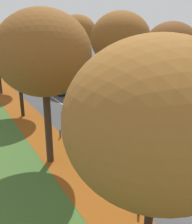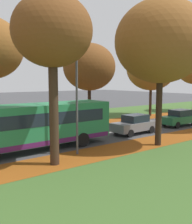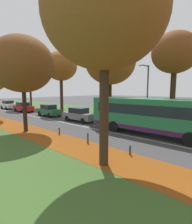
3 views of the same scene
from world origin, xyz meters
name	(u,v)px [view 2 (image 2 of 3)]	position (x,y,z in m)	size (l,w,h in m)	color
grass_verge_left	(84,117)	(-9.20, 20.00, 0.00)	(12.00, 90.00, 0.01)	#3D6028
leaf_litter_left	(60,128)	(-4.60, 14.00, 0.01)	(2.80, 60.00, 0.00)	#8C4714
leaf_litter_right	(126,147)	(4.60, 14.00, 0.01)	(2.80, 60.00, 0.00)	#8C4714
road_centre_line	(139,128)	(0.00, 20.00, 0.00)	(0.12, 80.00, 0.01)	silver
tree_left_mid	(89,67)	(-4.84, 17.67, 5.85)	(5.35, 5.35, 8.27)	black
tree_left_far	(151,68)	(-5.12, 27.38, 6.02)	(6.18, 6.18, 8.81)	#382619
tree_right_near	(52,32)	(4.94, 8.40, 6.94)	(4.14, 4.14, 8.89)	#382619
tree_right_mid	(161,42)	(5.49, 16.19, 7.07)	(6.20, 6.20, 9.88)	black
bollard_fifth	(36,129)	(-3.55, 11.09, 0.35)	(0.12, 0.12, 0.70)	#4C3823
bollard_sixth	(70,126)	(-3.53, 14.46, 0.29)	(0.12, 0.12, 0.58)	#4C3823
streetlamp_right	(74,93)	(3.67, 10.45, 3.74)	(1.89, 0.28, 6.00)	#47474C
bus	(35,124)	(1.54, 8.84, 1.70)	(2.83, 10.45, 2.98)	#237A47
car_grey_lead	(134,124)	(1.69, 17.71, 0.81)	(1.91, 4.26, 1.62)	slate
car_green_following	(180,118)	(1.66, 24.03, 0.81)	(1.88, 4.25, 1.62)	#1E6038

